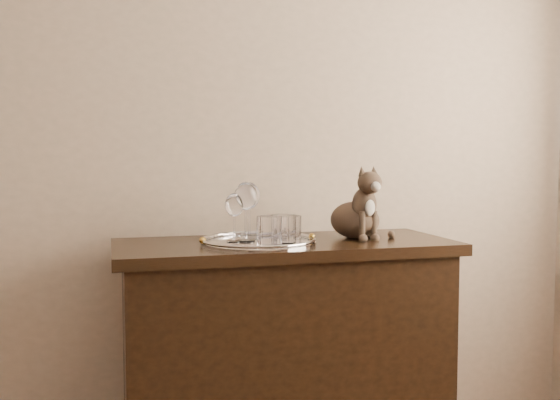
% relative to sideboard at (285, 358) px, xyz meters
% --- Properties ---
extents(wall_back, '(4.00, 0.10, 2.70)m').
position_rel_sideboard_xyz_m(wall_back, '(-0.60, 0.31, 0.93)').
color(wall_back, tan).
rests_on(wall_back, ground).
extents(sideboard, '(1.20, 0.50, 0.85)m').
position_rel_sideboard_xyz_m(sideboard, '(0.00, 0.00, 0.00)').
color(sideboard, black).
rests_on(sideboard, ground).
extents(tray, '(0.40, 0.40, 0.01)m').
position_rel_sideboard_xyz_m(tray, '(-0.10, -0.03, 0.43)').
color(tray, silver).
rests_on(tray, sideboard).
extents(wine_glass_b, '(0.08, 0.08, 0.20)m').
position_rel_sideboard_xyz_m(wine_glass_b, '(-0.12, 0.06, 0.53)').
color(wine_glass_b, silver).
rests_on(wine_glass_b, tray).
extents(wine_glass_c, '(0.06, 0.06, 0.17)m').
position_rel_sideboard_xyz_m(wine_glass_c, '(-0.19, -0.03, 0.52)').
color(wine_glass_c, silver).
rests_on(wine_glass_c, tray).
extents(wine_glass_d, '(0.08, 0.08, 0.21)m').
position_rel_sideboard_xyz_m(wine_glass_d, '(-0.15, -0.02, 0.54)').
color(wine_glass_d, white).
rests_on(wine_glass_d, tray).
extents(tumbler_a, '(0.09, 0.09, 0.10)m').
position_rel_sideboard_xyz_m(tumbler_a, '(-0.04, -0.11, 0.48)').
color(tumbler_a, white).
rests_on(tumbler_a, tray).
extents(tumbler_b, '(0.09, 0.09, 0.10)m').
position_rel_sideboard_xyz_m(tumbler_b, '(-0.09, -0.13, 0.48)').
color(tumbler_b, white).
rests_on(tumbler_b, tray).
extents(tumbler_c, '(0.07, 0.07, 0.08)m').
position_rel_sideboard_xyz_m(tumbler_c, '(0.02, -0.01, 0.47)').
color(tumbler_c, white).
rests_on(tumbler_c, tray).
extents(cat, '(0.30, 0.28, 0.27)m').
position_rel_sideboard_xyz_m(cat, '(0.28, 0.02, 0.56)').
color(cat, '#4E412F').
rests_on(cat, sideboard).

